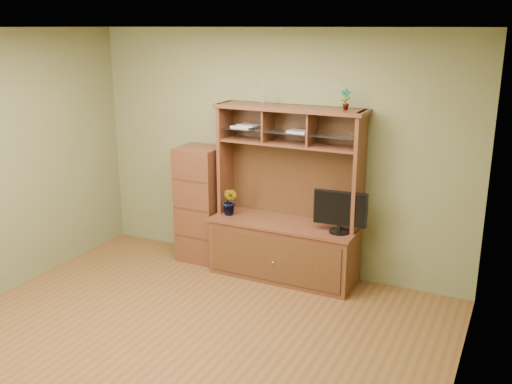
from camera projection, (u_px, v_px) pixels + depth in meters
The scene contains 8 objects.
room at pixel (176, 198), 4.67m from camera, with size 4.54×4.04×2.74m.
media_hutch at pixel (285, 232), 6.29m from camera, with size 1.66×0.61×1.90m.
monitor at pixel (340, 211), 5.85m from camera, with size 0.56×0.21×0.44m.
orchid_plant at pixel (230, 202), 6.41m from camera, with size 0.18×0.14×0.32m, color #23521C.
top_plant at pixel (346, 99), 5.69m from camera, with size 0.11×0.08×0.21m, color #2E6322.
reed_diffuser at pixel (263, 95), 6.07m from camera, with size 0.05×0.05×0.27m.
magazines at pixel (262, 128), 6.18m from camera, with size 0.89×0.19×0.04m.
side_cabinet at pixel (200, 204), 6.74m from camera, with size 0.49×0.45×1.37m.
Camera 1 is at (2.55, -3.73, 2.71)m, focal length 40.00 mm.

